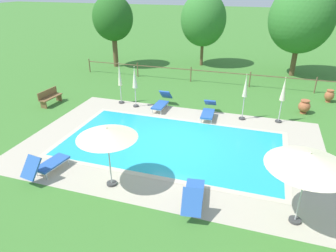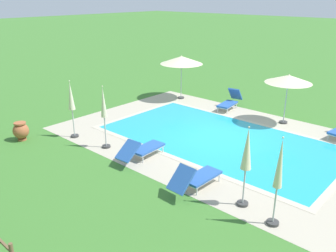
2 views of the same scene
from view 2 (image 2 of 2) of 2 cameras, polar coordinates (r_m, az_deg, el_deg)
The scene contains 14 objects.
ground_plane at distance 14.53m, azimuth 8.24°, elevation -1.98°, with size 160.00×160.00×0.00m, color #3D752D.
pool_deck_paving at distance 14.53m, azimuth 8.24°, elevation -1.97°, with size 12.84×8.45×0.01m, color #B2A893.
swimming_pool_water at distance 14.53m, azimuth 8.24°, elevation -1.96°, with size 9.35×4.96×0.01m, color #23A8C1.
pool_coping_rim at distance 14.53m, azimuth 8.24°, elevation -1.95°, with size 9.83×5.44×0.01m.
sun_lounger_north_near_steps at distance 12.56m, azimuth -4.18°, elevation -3.71°, with size 0.73×2.05×0.82m.
sun_lounger_north_mid at distance 18.24m, azimuth 9.94°, elevation 3.94°, with size 0.86×1.94×0.98m.
sun_lounger_north_end at distance 10.68m, azimuth 4.59°, elevation -8.28°, with size 0.65×1.95×0.91m.
patio_umbrella_open_foreground at distance 19.44m, azimuth 2.19°, elevation 10.57°, with size 2.32×2.32×2.40m.
patio_umbrella_open_by_bench at distance 16.35m, azimuth 18.87°, elevation 7.15°, with size 2.02×2.02×2.26m.
patio_umbrella_closed_row_west at distance 13.21m, azimuth -10.34°, elevation 2.85°, with size 0.32×0.32×2.42m.
patio_umbrella_closed_row_mid_west at distance 14.52m, azimuth -15.36°, elevation 4.03°, with size 0.32×0.32×2.37m.
patio_umbrella_closed_row_centre at distance 9.56m, azimuth 12.60°, elevation -4.42°, with size 0.32×0.32×2.35m.
patio_umbrella_closed_row_mid_east at distance 8.98m, azimuth 17.48°, elevation -7.03°, with size 0.32×0.32×2.42m.
terracotta_urn_near_fence at distance 15.24m, azimuth -22.67°, elevation -0.70°, with size 0.62×0.62×0.75m.
Camera 2 is at (-7.34, 11.26, 5.53)m, focal length 37.75 mm.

